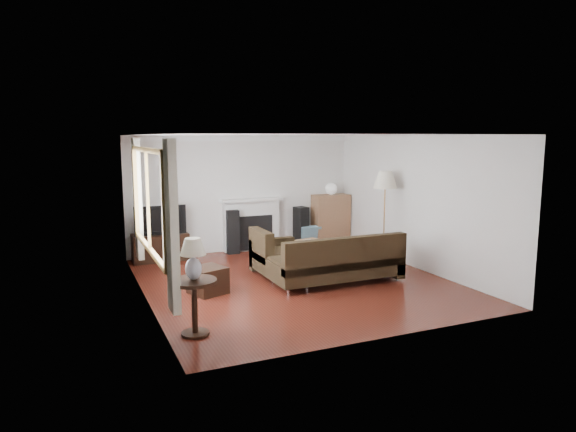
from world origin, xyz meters
name	(u,v)px	position (x,y,z in m)	size (l,w,h in m)	color
room	(295,210)	(0.00, 0.00, 1.25)	(5.10, 5.60, 2.54)	#511B12
window	(148,201)	(-2.45, -0.20, 1.55)	(0.12, 2.74, 1.54)	brown
curtain_near	(172,227)	(-2.40, -1.72, 1.40)	(0.10, 0.35, 2.10)	beige
curtain_far	(138,199)	(-2.40, 1.32, 1.40)	(0.10, 0.35, 2.10)	beige
fireplace	(252,224)	(0.15, 2.64, 0.57)	(1.40, 0.26, 1.15)	white
tv_stand	(160,247)	(-1.86, 2.47, 0.27)	(1.09, 0.49, 0.55)	black
television	(159,219)	(-1.86, 2.47, 0.84)	(1.01, 0.13, 0.58)	black
speaker_left	(232,231)	(-0.32, 2.55, 0.47)	(0.26, 0.31, 0.93)	black
speaker_right	(301,227)	(1.30, 2.55, 0.45)	(0.25, 0.30, 0.91)	black
bookshelf	(331,220)	(2.05, 2.52, 0.58)	(0.84, 0.40, 1.16)	#8E6142
globe_lamp	(331,189)	(2.05, 2.52, 1.29)	(0.27, 0.27, 0.27)	white
sectional_sofa	(336,260)	(0.62, -0.34, 0.39)	(2.44, 1.79, 0.79)	black
coffee_table	(300,254)	(0.57, 1.02, 0.22)	(1.12, 0.61, 0.44)	#8E6644
footstool	(208,280)	(-1.55, -0.07, 0.21)	(0.50, 0.50, 0.42)	black
floor_lamp	(384,217)	(2.16, 0.53, 0.91)	(0.47, 0.47, 1.82)	#A67139
side_table	(195,307)	(-2.15, -1.70, 0.36)	(0.57, 0.57, 0.71)	black
table_lamp	(193,259)	(-2.15, -1.70, 0.97)	(0.32, 0.32, 0.52)	silver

